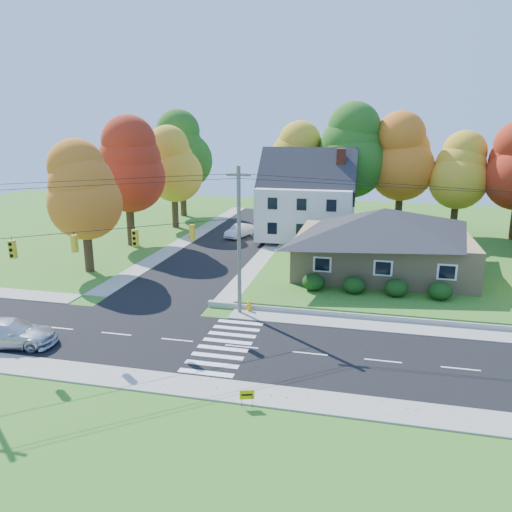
{
  "coord_description": "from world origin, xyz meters",
  "views": [
    {
      "loc": [
        6.89,
        -25.8,
        12.53
      ],
      "look_at": [
        -1.0,
        8.0,
        3.36
      ],
      "focal_mm": 35.0,
      "sensor_mm": 36.0,
      "label": 1
    }
  ],
  "objects": [
    {
      "name": "ground",
      "position": [
        0.0,
        0.0,
        0.0
      ],
      "size": [
        120.0,
        120.0,
        0.0
      ],
      "primitive_type": "plane",
      "color": "#3D7923"
    },
    {
      "name": "road_main",
      "position": [
        0.0,
        0.0,
        0.01
      ],
      "size": [
        90.0,
        8.0,
        0.02
      ],
      "primitive_type": "cube",
      "color": "black",
      "rests_on": "ground"
    },
    {
      "name": "road_cross",
      "position": [
        -8.0,
        26.0,
        0.01
      ],
      "size": [
        8.0,
        44.0,
        0.02
      ],
      "primitive_type": "cube",
      "color": "black",
      "rests_on": "ground"
    },
    {
      "name": "sidewalk_north",
      "position": [
        0.0,
        5.0,
        0.04
      ],
      "size": [
        90.0,
        2.0,
        0.08
      ],
      "primitive_type": "cube",
      "color": "#9C9A90",
      "rests_on": "ground"
    },
    {
      "name": "sidewalk_south",
      "position": [
        0.0,
        -5.0,
        0.04
      ],
      "size": [
        90.0,
        2.0,
        0.08
      ],
      "primitive_type": "cube",
      "color": "#9C9A90",
      "rests_on": "ground"
    },
    {
      "name": "lawn",
      "position": [
        13.0,
        21.0,
        0.25
      ],
      "size": [
        30.0,
        30.0,
        0.5
      ],
      "primitive_type": "cube",
      "color": "#3D7923",
      "rests_on": "ground"
    },
    {
      "name": "ranch_house",
      "position": [
        8.0,
        16.0,
        3.27
      ],
      "size": [
        14.6,
        10.6,
        5.4
      ],
      "color": "tan",
      "rests_on": "lawn"
    },
    {
      "name": "colonial_house",
      "position": [
        0.04,
        28.0,
        4.58
      ],
      "size": [
        10.4,
        8.4,
        9.6
      ],
      "color": "silver",
      "rests_on": "lawn"
    },
    {
      "name": "hedge_row",
      "position": [
        7.5,
        9.8,
        1.14
      ],
      "size": [
        10.7,
        1.7,
        1.27
      ],
      "color": "#163A10",
      "rests_on": "lawn"
    },
    {
      "name": "traffic_infrastructure",
      "position": [
        -0.15,
        1.35,
        5.15
      ],
      "size": [
        38.1,
        10.66,
        10.0
      ],
      "color": "#666059",
      "rests_on": "ground"
    },
    {
      "name": "tree_lot_0",
      "position": [
        -2.0,
        34.0,
        8.31
      ],
      "size": [
        6.72,
        6.72,
        12.51
      ],
      "color": "#3F2A19",
      "rests_on": "lawn"
    },
    {
      "name": "tree_lot_1",
      "position": [
        4.0,
        33.0,
        9.61
      ],
      "size": [
        7.84,
        7.84,
        14.6
      ],
      "color": "#3F2A19",
      "rests_on": "lawn"
    },
    {
      "name": "tree_lot_2",
      "position": [
        10.0,
        34.0,
        8.96
      ],
      "size": [
        7.28,
        7.28,
        13.56
      ],
      "color": "#3F2A19",
      "rests_on": "lawn"
    },
    {
      "name": "tree_lot_3",
      "position": [
        16.0,
        33.0,
        7.65
      ],
      "size": [
        6.16,
        6.16,
        11.47
      ],
      "color": "#3F2A19",
      "rests_on": "lawn"
    },
    {
      "name": "tree_west_0",
      "position": [
        -17.0,
        12.0,
        7.15
      ],
      "size": [
        6.16,
        6.16,
        11.47
      ],
      "color": "#3F2A19",
      "rests_on": "ground"
    },
    {
      "name": "tree_west_1",
      "position": [
        -18.0,
        22.0,
        8.46
      ],
      "size": [
        7.28,
        7.28,
        13.56
      ],
      "color": "#3F2A19",
      "rests_on": "ground"
    },
    {
      "name": "tree_west_2",
      "position": [
        -17.0,
        32.0,
        7.81
      ],
      "size": [
        6.72,
        6.72,
        12.51
      ],
      "color": "#3F2A19",
      "rests_on": "ground"
    },
    {
      "name": "tree_west_3",
      "position": [
        -19.0,
        40.0,
        9.11
      ],
      "size": [
        7.84,
        7.84,
        14.6
      ],
      "color": "#3F2A19",
      "rests_on": "ground"
    },
    {
      "name": "silver_sedan",
      "position": [
        -13.18,
        -2.87,
        0.8
      ],
      "size": [
        5.66,
        3.08,
        1.56
      ],
      "primitive_type": "imported",
      "rotation": [
        0.0,
        0.0,
        1.75
      ],
      "color": "silver",
      "rests_on": "road_main"
    },
    {
      "name": "white_car",
      "position": [
        -7.61,
        28.21,
        0.75
      ],
      "size": [
        2.82,
        4.69,
        1.46
      ],
      "primitive_type": "imported",
      "rotation": [
        0.0,
        0.0,
        -0.31
      ],
      "color": "silver",
      "rests_on": "road_cross"
    },
    {
      "name": "fire_hydrant",
      "position": [
        -0.96,
        5.61,
        0.37
      ],
      "size": [
        0.45,
        0.35,
        0.78
      ],
      "color": "#F7C100",
      "rests_on": "ground"
    },
    {
      "name": "yard_sign",
      "position": [
        1.87,
        -6.11,
        0.6
      ],
      "size": [
        0.65,
        0.24,
        0.84
      ],
      "color": "black",
      "rests_on": "ground"
    }
  ]
}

